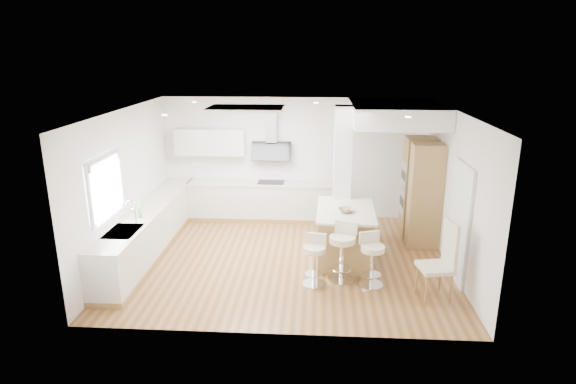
# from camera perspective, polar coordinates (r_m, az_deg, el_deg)

# --- Properties ---
(ground) EXTENTS (6.00, 6.00, 0.00)m
(ground) POSITION_cam_1_polar(r_m,az_deg,el_deg) (9.24, -0.16, -7.96)
(ground) COLOR olive
(ground) RESTS_ON ground
(ceiling) EXTENTS (6.00, 5.00, 0.02)m
(ceiling) POSITION_cam_1_polar(r_m,az_deg,el_deg) (9.24, -0.16, -7.96)
(ceiling) COLOR white
(ceiling) RESTS_ON ground
(wall_back) EXTENTS (6.00, 0.04, 2.80)m
(wall_back) POSITION_cam_1_polar(r_m,az_deg,el_deg) (11.16, 0.66, 4.00)
(wall_back) COLOR white
(wall_back) RESTS_ON ground
(wall_left) EXTENTS (0.04, 5.00, 2.80)m
(wall_left) POSITION_cam_1_polar(r_m,az_deg,el_deg) (9.42, -18.70, 0.70)
(wall_left) COLOR white
(wall_left) RESTS_ON ground
(wall_right) EXTENTS (0.04, 5.00, 2.80)m
(wall_right) POSITION_cam_1_polar(r_m,az_deg,el_deg) (9.07, 19.11, 0.05)
(wall_right) COLOR white
(wall_right) RESTS_ON ground
(skylight) EXTENTS (4.10, 2.10, 0.06)m
(skylight) POSITION_cam_1_polar(r_m,az_deg,el_deg) (9.14, -4.96, 9.83)
(skylight) COLOR white
(skylight) RESTS_ON ground
(window_left) EXTENTS (0.06, 1.28, 1.07)m
(window_left) POSITION_cam_1_polar(r_m,az_deg,el_deg) (8.53, -20.81, 0.93)
(window_left) COLOR white
(window_left) RESTS_ON ground
(doorway_right) EXTENTS (0.05, 1.00, 2.10)m
(doorway_right) POSITION_cam_1_polar(r_m,az_deg,el_deg) (8.63, 19.71, -3.63)
(doorway_right) COLOR #423B33
(doorway_right) RESTS_ON ground
(counter_left) EXTENTS (0.63, 4.50, 1.35)m
(counter_left) POSITION_cam_1_polar(r_m,az_deg,el_deg) (9.80, -16.07, -4.25)
(counter_left) COLOR #9E7A43
(counter_left) RESTS_ON ground
(counter_back) EXTENTS (3.62, 0.63, 2.50)m
(counter_back) POSITION_cam_1_polar(r_m,az_deg,el_deg) (11.16, -4.12, 0.21)
(counter_back) COLOR #9E7A43
(counter_back) RESTS_ON ground
(pillar) EXTENTS (0.35, 0.35, 2.80)m
(pillar) POSITION_cam_1_polar(r_m,az_deg,el_deg) (9.66, 6.43, 1.87)
(pillar) COLOR white
(pillar) RESTS_ON ground
(soffit) EXTENTS (1.78, 2.20, 0.40)m
(soffit) POSITION_cam_1_polar(r_m,az_deg,el_deg) (9.98, 12.64, 9.08)
(soffit) COLOR white
(soffit) RESTS_ON ground
(oven_column) EXTENTS (0.63, 1.21, 2.10)m
(oven_column) POSITION_cam_1_polar(r_m,az_deg,el_deg) (10.23, 15.43, 0.17)
(oven_column) COLOR #9E7A43
(oven_column) RESTS_ON ground
(peninsula) EXTENTS (1.11, 1.63, 1.05)m
(peninsula) POSITION_cam_1_polar(r_m,az_deg,el_deg) (9.19, 6.76, -4.89)
(peninsula) COLOR #9E7A43
(peninsula) RESTS_ON ground
(bar_stool_a) EXTENTS (0.46, 0.46, 0.88)m
(bar_stool_a) POSITION_cam_1_polar(r_m,az_deg,el_deg) (8.13, 3.16, -7.73)
(bar_stool_a) COLOR silver
(bar_stool_a) RESTS_ON ground
(bar_stool_b) EXTENTS (0.61, 0.61, 1.04)m
(bar_stool_b) POSITION_cam_1_polar(r_m,az_deg,el_deg) (8.27, 6.48, -6.71)
(bar_stool_b) COLOR silver
(bar_stool_b) RESTS_ON ground
(bar_stool_c) EXTENTS (0.53, 0.53, 0.92)m
(bar_stool_c) POSITION_cam_1_polar(r_m,az_deg,el_deg) (8.19, 9.91, -7.58)
(bar_stool_c) COLOR silver
(bar_stool_c) RESTS_ON ground
(dining_chair) EXTENTS (0.58, 0.58, 1.28)m
(dining_chair) POSITION_cam_1_polar(r_m,az_deg,el_deg) (8.03, 17.86, -7.42)
(dining_chair) COLOR beige
(dining_chair) RESTS_ON ground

